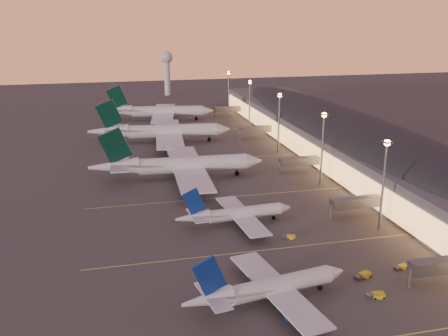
% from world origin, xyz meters
% --- Properties ---
extents(ground, '(700.00, 700.00, 0.00)m').
position_xyz_m(ground, '(0.00, 0.00, 0.00)').
color(ground, '#43413E').
extents(airliner_narrow_south, '(37.34, 33.72, 13.35)m').
position_xyz_m(airliner_narrow_south, '(-6.28, -28.44, 3.45)').
color(airliner_narrow_south, silver).
rests_on(airliner_narrow_south, ground).
extents(airliner_narrow_north, '(34.73, 31.10, 12.40)m').
position_xyz_m(airliner_narrow_north, '(-2.51, 12.59, 3.21)').
color(airliner_narrow_north, silver).
rests_on(airliner_narrow_north, ground).
extents(airliner_wide_near, '(63.34, 57.67, 20.28)m').
position_xyz_m(airliner_wide_near, '(-12.09, 57.71, 5.22)').
color(airliner_wide_near, silver).
rests_on(airliner_wide_near, ground).
extents(airliner_wide_mid, '(66.25, 60.64, 21.19)m').
position_xyz_m(airliner_wide_mid, '(-12.12, 113.84, 5.45)').
color(airliner_wide_mid, silver).
rests_on(airliner_wide_mid, ground).
extents(airliner_wide_far, '(63.57, 58.57, 20.38)m').
position_xyz_m(airliner_wide_far, '(-7.95, 166.00, 5.25)').
color(airliner_wide_far, silver).
rests_on(airliner_wide_far, ground).
extents(terminal_building, '(56.35, 255.00, 17.46)m').
position_xyz_m(terminal_building, '(61.84, 72.47, 8.78)').
color(terminal_building, '#545359').
rests_on(terminal_building, ground).
extents(light_masts, '(2.20, 217.20, 25.90)m').
position_xyz_m(light_masts, '(36.00, 65.00, 17.55)').
color(light_masts, slate).
rests_on(light_masts, ground).
extents(radar_tower, '(9.00, 9.00, 32.50)m').
position_xyz_m(radar_tower, '(10.00, 260.00, 21.87)').
color(radar_tower, silver).
rests_on(radar_tower, ground).
extents(lane_markings, '(90.00, 180.36, 0.00)m').
position_xyz_m(lane_markings, '(0.00, 40.00, 0.01)').
color(lane_markings, '#D8C659').
rests_on(lane_markings, ground).
extents(baggage_tug_a, '(4.04, 2.12, 1.15)m').
position_xyz_m(baggage_tug_a, '(16.79, -31.97, 0.52)').
color(baggage_tug_a, yellow).
rests_on(baggage_tug_a, ground).
extents(baggage_tug_b, '(3.42, 1.96, 0.96)m').
position_xyz_m(baggage_tug_b, '(29.07, -21.99, 0.44)').
color(baggage_tug_b, yellow).
rests_on(baggage_tug_b, ground).
extents(baggage_tug_c, '(3.62, 2.36, 1.01)m').
position_xyz_m(baggage_tug_c, '(9.35, 0.03, 0.46)').
color(baggage_tug_c, yellow).
rests_on(baggage_tug_c, ground).
extents(baggage_tug_d, '(4.32, 2.77, 1.20)m').
position_xyz_m(baggage_tug_d, '(18.25, -23.71, 0.55)').
color(baggage_tug_d, yellow).
rests_on(baggage_tug_d, ground).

